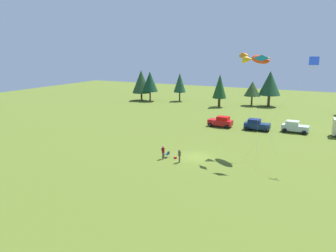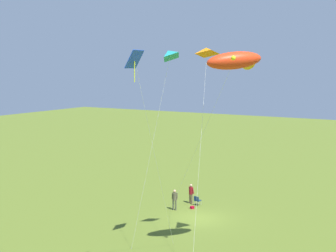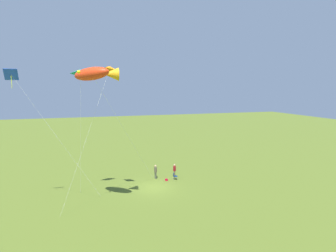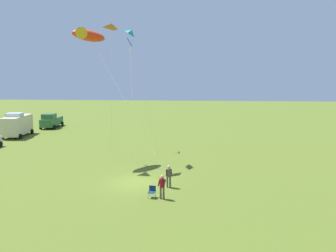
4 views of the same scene
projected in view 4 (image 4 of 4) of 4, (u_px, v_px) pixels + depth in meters
name	position (u px, v px, depth m)	size (l,w,h in m)	color
ground_plane	(135.00, 183.00, 26.28)	(160.00, 160.00, 0.00)	#516320
person_kite_flyer	(169.00, 175.00, 25.01)	(0.40, 0.52, 1.74)	#494F3A
folding_chair	(152.00, 191.00, 23.07)	(0.54, 0.54, 0.82)	navy
person_spectator	(162.00, 185.00, 22.70)	(0.42, 0.62, 1.74)	brown
backpack_on_grass	(153.00, 190.00, 24.18)	(0.32, 0.22, 0.22)	#A70822
van_camper_beige	(17.00, 125.00, 45.33)	(5.57, 3.00, 3.34)	beige
truck_green_flatbed	(51.00, 121.00, 52.71)	(5.08, 2.58, 2.34)	#2F6434
kite_large_fish	(88.00, 35.00, 30.63)	(8.76, 10.05, 12.87)	red
kite_delta_teal	(132.00, 33.00, 31.53)	(1.40, 2.93, 12.99)	teal
kite_diamond_blue	(130.00, 45.00, 36.90)	(7.43, 1.99, 12.64)	blue
kite_delta_orange	(112.00, 26.00, 29.10)	(5.53, 2.27, 13.20)	orange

